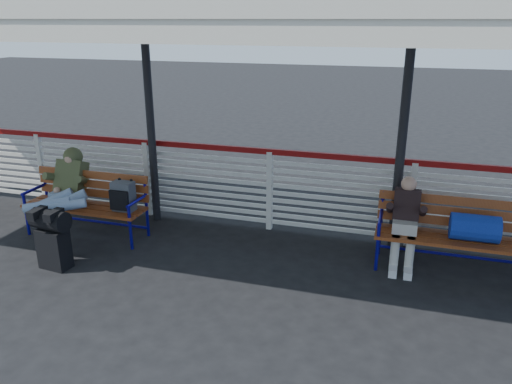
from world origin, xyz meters
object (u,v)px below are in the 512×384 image
(companion_person, at_px, (405,222))
(bench_left, at_px, (97,198))
(luggage_stack, at_px, (52,237))
(bench_right, at_px, (462,228))
(traveler_man, at_px, (61,196))

(companion_person, bearing_deg, bench_left, -175.75)
(luggage_stack, height_order, companion_person, companion_person)
(bench_left, xyz_separation_m, companion_person, (4.24, 0.32, 0.02))
(luggage_stack, xyz_separation_m, bench_right, (4.87, 1.36, 0.16))
(luggage_stack, relative_size, bench_left, 0.44)
(luggage_stack, xyz_separation_m, companion_person, (4.21, 1.35, 0.17))
(traveler_man, bearing_deg, bench_right, 7.39)
(companion_person, bearing_deg, luggage_stack, -162.18)
(bench_left, distance_m, traveler_man, 0.48)
(traveler_man, distance_m, companion_person, 4.60)
(luggage_stack, relative_size, traveler_man, 0.48)
(luggage_stack, distance_m, bench_left, 1.05)
(luggage_stack, bearing_deg, bench_left, 98.44)
(bench_left, height_order, bench_right, same)
(traveler_man, relative_size, companion_person, 1.43)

